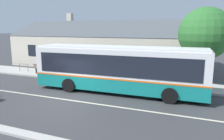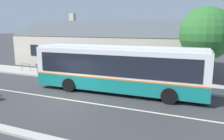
% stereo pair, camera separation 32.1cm
% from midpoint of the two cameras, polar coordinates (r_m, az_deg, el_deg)
% --- Properties ---
extents(ground_plane, '(300.00, 300.00, 0.00)m').
position_cam_midpoint_polar(ground_plane, '(14.62, -12.66, -7.55)').
color(ground_plane, '#38383A').
extents(sidewalk_far, '(60.00, 3.00, 0.15)m').
position_cam_midpoint_polar(sidewalk_far, '(19.63, -2.73, -2.31)').
color(sidewalk_far, '#ADAAA3').
rests_on(sidewalk_far, ground).
extents(curb_near, '(60.00, 0.50, 0.12)m').
position_cam_midpoint_polar(curb_near, '(11.31, -26.81, -13.80)').
color(curb_near, '#ADAAA3').
rests_on(curb_near, ground).
extents(lane_divider_stripe, '(60.00, 0.16, 0.01)m').
position_cam_midpoint_polar(lane_divider_stripe, '(14.62, -12.66, -7.54)').
color(lane_divider_stripe, beige).
rests_on(lane_divider_stripe, ground).
extents(community_building, '(22.38, 9.94, 6.53)m').
position_cam_midpoint_polar(community_building, '(27.61, -1.51, 5.41)').
color(community_building, beige).
rests_on(community_building, ground).
extents(transit_bus, '(12.29, 2.99, 3.29)m').
position_cam_midpoint_polar(transit_bus, '(15.51, 1.08, 0.51)').
color(transit_bus, '#147F7A').
rests_on(transit_bus, ground).
extents(bench_by_building, '(1.76, 0.51, 0.94)m').
position_cam_midpoint_polar(bench_by_building, '(22.45, -18.06, 0.14)').
color(bench_by_building, brown).
rests_on(bench_by_building, sidewalk_far).
extents(bench_down_street, '(1.70, 0.51, 0.94)m').
position_cam_midpoint_polar(bench_down_street, '(20.42, -8.38, -0.48)').
color(bench_down_street, brown).
rests_on(bench_down_street, sidewalk_far).
extents(street_tree_primary, '(4.05, 4.05, 6.17)m').
position_cam_midpoint_polar(street_tree_primary, '(18.49, 22.56, 8.25)').
color(street_tree_primary, '#4C3828').
rests_on(street_tree_primary, ground).
extents(bike_rack, '(1.16, 0.06, 0.78)m').
position_cam_midpoint_polar(bike_rack, '(24.41, -22.44, 0.95)').
color(bike_rack, slate).
rests_on(bike_rack, sidewalk_far).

